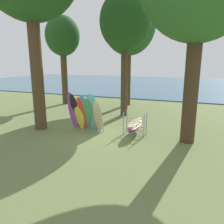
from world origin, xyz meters
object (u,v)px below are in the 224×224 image
object	(u,v)px
leaning_board_pile	(85,113)
board_storage_rack	(135,125)
tree_mid_behind	(63,38)
tree_far_left_back	(125,23)
tree_far_right_back	(129,24)

from	to	relation	value
leaning_board_pile	board_storage_rack	size ratio (longest dim) A/B	1.05
tree_mid_behind	leaning_board_pile	world-z (taller)	tree_mid_behind
tree_mid_behind	leaning_board_pile	distance (m)	10.06
tree_far_left_back	leaning_board_pile	bearing A→B (deg)	-101.58
tree_far_right_back	board_storage_rack	xyz separation A→B (m)	(2.82, -7.85, -6.38)
tree_far_right_back	board_storage_rack	world-z (taller)	tree_far_right_back
board_storage_rack	tree_far_left_back	bearing A→B (deg)	115.91
tree_mid_behind	tree_far_left_back	size ratio (longest dim) A/B	0.93
tree_mid_behind	tree_far_right_back	size ratio (longest dim) A/B	0.82
leaning_board_pile	board_storage_rack	distance (m)	2.85
tree_mid_behind	tree_far_right_back	xyz separation A→B (m)	(5.64, 1.56, 1.00)
board_storage_rack	tree_far_right_back	bearing A→B (deg)	109.76
tree_mid_behind	tree_far_right_back	bearing A→B (deg)	15.46
tree_mid_behind	tree_far_right_back	distance (m)	5.94
tree_far_right_back	leaning_board_pile	bearing A→B (deg)	-89.69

